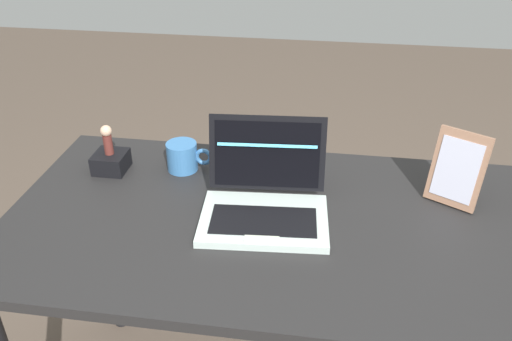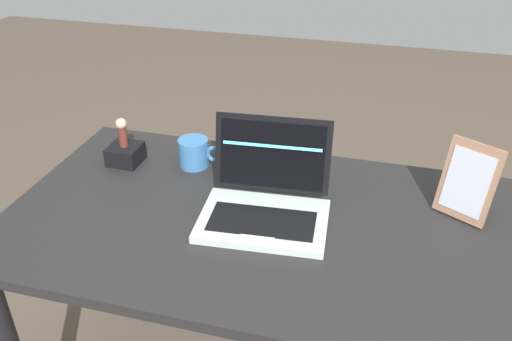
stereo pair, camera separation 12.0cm
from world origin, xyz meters
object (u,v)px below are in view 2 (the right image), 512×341
object	(u,v)px
photo_frame	(468,182)
figurine_stand	(125,154)
laptop_front	(266,201)
coffee_mug	(195,153)
figurine	(122,131)

from	to	relation	value
photo_frame	figurine_stand	bearing A→B (deg)	178.42
laptop_front	coffee_mug	distance (m)	0.31
laptop_front	figurine	distance (m)	0.48
coffee_mug	figurine	bearing A→B (deg)	-170.01
laptop_front	figurine_stand	xyz separation A→B (m)	(-0.45, 0.15, -0.02)
coffee_mug	figurine_stand	bearing A→B (deg)	-170.01
laptop_front	figurine	world-z (taller)	laptop_front
figurine_stand	figurine	world-z (taller)	figurine
coffee_mug	photo_frame	bearing A→B (deg)	-4.82
laptop_front	figurine_stand	size ratio (longest dim) A/B	3.63
photo_frame	coffee_mug	bearing A→B (deg)	175.18
laptop_front	photo_frame	size ratio (longest dim) A/B	1.65
laptop_front	figurine	xyz separation A→B (m)	(-0.45, 0.15, 0.06)
figurine_stand	figurine	xyz separation A→B (m)	(-0.00, 0.00, 0.07)
photo_frame	figurine	size ratio (longest dim) A/B	2.26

